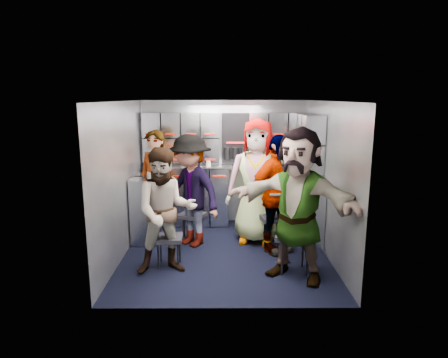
{
  "coord_description": "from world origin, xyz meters",
  "views": [
    {
      "loc": [
        -0.04,
        -5.29,
        2.16
      ],
      "look_at": [
        -0.02,
        0.35,
        0.99
      ],
      "focal_mm": 32.0,
      "sensor_mm": 36.0,
      "label": 1
    }
  ],
  "objects_px": {
    "jump_seat_near_right": "(293,238)",
    "jump_seat_mid_right": "(274,219)",
    "attendant_arc_a": "(166,212)",
    "attendant_arc_d": "(276,194)",
    "attendant_arc_e": "(298,205)",
    "attendant_arc_b": "(191,191)",
    "attendant_arc_c": "(257,182)",
    "jump_seat_center": "(255,214)",
    "attendant_standing": "(156,186)",
    "jump_seat_near_left": "(169,240)",
    "jump_seat_mid_left": "(192,217)"
  },
  "relations": [
    {
      "from": "jump_seat_center",
      "to": "attendant_arc_d",
      "type": "distance_m",
      "value": 0.79
    },
    {
      "from": "attendant_arc_a",
      "to": "attendant_arc_c",
      "type": "relative_size",
      "value": 0.85
    },
    {
      "from": "attendant_arc_e",
      "to": "attendant_arc_d",
      "type": "bearing_deg",
      "value": 132.07
    },
    {
      "from": "attendant_arc_e",
      "to": "attendant_standing",
      "type": "bearing_deg",
      "value": 176.96
    },
    {
      "from": "jump_seat_mid_right",
      "to": "attendant_standing",
      "type": "distance_m",
      "value": 1.84
    },
    {
      "from": "jump_seat_mid_right",
      "to": "jump_seat_near_right",
      "type": "bearing_deg",
      "value": -80.82
    },
    {
      "from": "jump_seat_near_left",
      "to": "attendant_arc_b",
      "type": "xyz_separation_m",
      "value": [
        0.23,
        0.77,
        0.46
      ]
    },
    {
      "from": "jump_seat_mid_right",
      "to": "jump_seat_near_right",
      "type": "xyz_separation_m",
      "value": [
        0.14,
        -0.84,
        0.01
      ]
    },
    {
      "from": "jump_seat_center",
      "to": "attendant_arc_b",
      "type": "bearing_deg",
      "value": -161.47
    },
    {
      "from": "attendant_arc_c",
      "to": "attendant_arc_d",
      "type": "distance_m",
      "value": 0.49
    },
    {
      "from": "jump_seat_near_left",
      "to": "jump_seat_mid_left",
      "type": "distance_m",
      "value": 0.97
    },
    {
      "from": "jump_seat_near_left",
      "to": "attendant_standing",
      "type": "relative_size",
      "value": 0.24
    },
    {
      "from": "jump_seat_mid_left",
      "to": "jump_seat_near_right",
      "type": "relative_size",
      "value": 0.91
    },
    {
      "from": "jump_seat_near_left",
      "to": "attendant_arc_c",
      "type": "distance_m",
      "value": 1.61
    },
    {
      "from": "jump_seat_near_right",
      "to": "attendant_arc_c",
      "type": "relative_size",
      "value": 0.27
    },
    {
      "from": "attendant_arc_e",
      "to": "jump_seat_near_right",
      "type": "bearing_deg",
      "value": 122.89
    },
    {
      "from": "jump_seat_mid_right",
      "to": "attendant_arc_d",
      "type": "distance_m",
      "value": 0.45
    },
    {
      "from": "jump_seat_near_right",
      "to": "jump_seat_mid_right",
      "type": "bearing_deg",
      "value": 99.18
    },
    {
      "from": "jump_seat_center",
      "to": "attendant_arc_c",
      "type": "height_order",
      "value": "attendant_arc_c"
    },
    {
      "from": "jump_seat_mid_left",
      "to": "attendant_arc_a",
      "type": "bearing_deg",
      "value": -101.38
    },
    {
      "from": "attendant_arc_a",
      "to": "attendant_arc_d",
      "type": "bearing_deg",
      "value": 13.64
    },
    {
      "from": "jump_seat_near_left",
      "to": "attendant_arc_d",
      "type": "distance_m",
      "value": 1.59
    },
    {
      "from": "jump_seat_near_left",
      "to": "jump_seat_center",
      "type": "distance_m",
      "value": 1.62
    },
    {
      "from": "attendant_arc_b",
      "to": "attendant_arc_c",
      "type": "height_order",
      "value": "attendant_arc_c"
    },
    {
      "from": "jump_seat_near_left",
      "to": "attendant_arc_c",
      "type": "bearing_deg",
      "value": 37.27
    },
    {
      "from": "attendant_arc_a",
      "to": "jump_seat_near_right",
      "type": "bearing_deg",
      "value": -10.83
    },
    {
      "from": "attendant_arc_d",
      "to": "attendant_arc_e",
      "type": "bearing_deg",
      "value": -114.04
    },
    {
      "from": "jump_seat_mid_right",
      "to": "jump_seat_near_right",
      "type": "relative_size",
      "value": 0.95
    },
    {
      "from": "attendant_arc_b",
      "to": "attendant_arc_d",
      "type": "bearing_deg",
      "value": 27.5
    },
    {
      "from": "jump_seat_mid_right",
      "to": "jump_seat_mid_left",
      "type": "bearing_deg",
      "value": 167.54
    },
    {
      "from": "jump_seat_center",
      "to": "attendant_arc_a",
      "type": "bearing_deg",
      "value": -133.31
    },
    {
      "from": "attendant_arc_a",
      "to": "attendant_arc_b",
      "type": "bearing_deg",
      "value": 64.88
    },
    {
      "from": "jump_seat_near_right",
      "to": "attendant_arc_b",
      "type": "bearing_deg",
      "value": 145.52
    },
    {
      "from": "jump_seat_mid_right",
      "to": "attendant_arc_c",
      "type": "relative_size",
      "value": 0.26
    },
    {
      "from": "jump_seat_mid_left",
      "to": "jump_seat_mid_right",
      "type": "distance_m",
      "value": 1.24
    },
    {
      "from": "jump_seat_center",
      "to": "attendant_arc_e",
      "type": "xyz_separation_m",
      "value": [
        0.37,
        -1.43,
        0.54
      ]
    },
    {
      "from": "jump_seat_near_right",
      "to": "jump_seat_mid_left",
      "type": "bearing_deg",
      "value": 140.64
    },
    {
      "from": "jump_seat_near_right",
      "to": "attendant_arc_b",
      "type": "xyz_separation_m",
      "value": [
        -1.35,
        0.92,
        0.39
      ]
    },
    {
      "from": "jump_seat_mid_left",
      "to": "attendant_arc_e",
      "type": "distance_m",
      "value": 1.94
    },
    {
      "from": "attendant_arc_e",
      "to": "attendant_arc_b",
      "type": "bearing_deg",
      "value": 173.53
    },
    {
      "from": "jump_seat_near_left",
      "to": "attendant_standing",
      "type": "xyz_separation_m",
      "value": [
        -0.32,
        1.04,
        0.48
      ]
    },
    {
      "from": "attendant_arc_a",
      "to": "jump_seat_center",
      "type": "bearing_deg",
      "value": 35.04
    },
    {
      "from": "attendant_arc_d",
      "to": "attendant_arc_a",
      "type": "bearing_deg",
      "value": 172.06
    },
    {
      "from": "attendant_arc_b",
      "to": "attendant_arc_d",
      "type": "relative_size",
      "value": 0.98
    },
    {
      "from": "attendant_arc_c",
      "to": "attendant_arc_d",
      "type": "relative_size",
      "value": 1.11
    },
    {
      "from": "jump_seat_mid_right",
      "to": "attendant_arc_d",
      "type": "bearing_deg",
      "value": -90.0
    },
    {
      "from": "jump_seat_center",
      "to": "attendant_arc_a",
      "type": "relative_size",
      "value": 0.28
    },
    {
      "from": "jump_seat_mid_right",
      "to": "attendant_arc_b",
      "type": "bearing_deg",
      "value": 175.86
    },
    {
      "from": "jump_seat_near_right",
      "to": "attendant_arc_b",
      "type": "height_order",
      "value": "attendant_arc_b"
    },
    {
      "from": "attendant_standing",
      "to": "attendant_arc_a",
      "type": "relative_size",
      "value": 1.07
    }
  ]
}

